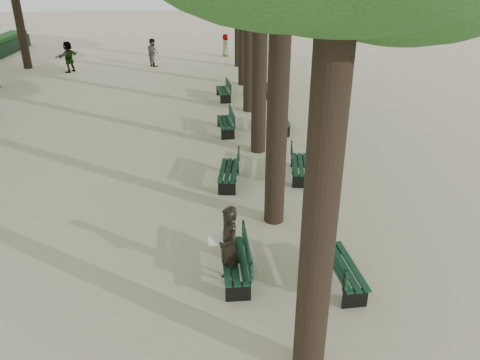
{
  "coord_description": "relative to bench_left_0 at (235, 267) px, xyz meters",
  "views": [
    {
      "loc": [
        0.07,
        -7.76,
        6.28
      ],
      "look_at": [
        0.6,
        3.0,
        1.2
      ],
      "focal_mm": 35.0,
      "sensor_mm": 36.0,
      "label": 1
    }
  ],
  "objects": [
    {
      "name": "bench_right_1",
      "position": [
        2.27,
        5.1,
        0.0
      ],
      "size": [
        0.78,
        1.86,
        0.92
      ],
      "color": "black",
      "rests_on": "ground"
    },
    {
      "name": "pedestrian_a",
      "position": [
        -4.4,
        22.68,
        0.61
      ],
      "size": [
        0.8,
        0.89,
        1.76
      ],
      "primitive_type": "imported",
      "rotation": [
        0.0,
        0.0,
        2.23
      ],
      "color": "#262628",
      "rests_on": "ground"
    },
    {
      "name": "pedestrian_e",
      "position": [
        -9.34,
        21.19,
        0.65
      ],
      "size": [
        1.16,
        1.68,
        1.85
      ],
      "primitive_type": "imported",
      "rotation": [
        0.0,
        0.0,
        4.2
      ],
      "color": "#262628",
      "rests_on": "ground"
    },
    {
      "name": "ground",
      "position": [
        -0.37,
        -0.57,
        -0.27
      ],
      "size": [
        120.0,
        120.0,
        0.0
      ],
      "primitive_type": "plane",
      "color": "beige",
      "rests_on": "ground"
    },
    {
      "name": "pedestrian_d",
      "position": [
        0.35,
        26.0,
        0.5
      ],
      "size": [
        0.46,
        0.8,
        1.54
      ],
      "primitive_type": "imported",
      "rotation": [
        0.0,
        0.0,
        1.79
      ],
      "color": "#262628",
      "rests_on": "ground"
    },
    {
      "name": "bench_left_0",
      "position": [
        0.0,
        0.0,
        0.0
      ],
      "size": [
        0.65,
        1.82,
        0.92
      ],
      "color": "black",
      "rests_on": "ground"
    },
    {
      "name": "man_with_map",
      "position": [
        -0.13,
        -0.12,
        0.62
      ],
      "size": [
        0.73,
        0.8,
        1.79
      ],
      "color": "black",
      "rests_on": "ground"
    },
    {
      "name": "bench_right_3",
      "position": [
        2.27,
        15.07,
        0.0
      ],
      "size": [
        0.73,
        1.84,
        0.92
      ],
      "color": "black",
      "rests_on": "ground"
    },
    {
      "name": "pedestrian_c",
      "position": [
        7.05,
        23.43,
        0.65
      ],
      "size": [
        0.95,
        1.08,
        1.84
      ],
      "primitive_type": "imported",
      "rotation": [
        0.0,
        0.0,
        4.05
      ],
      "color": "#262628",
      "rests_on": "ground"
    },
    {
      "name": "bench_left_1",
      "position": [
        -0.0,
        4.74,
        0.0
      ],
      "size": [
        0.75,
        1.85,
        0.92
      ],
      "color": "black",
      "rests_on": "ground"
    },
    {
      "name": "bench_right_0",
      "position": [
        2.27,
        -0.31,
        0.0
      ],
      "size": [
        0.74,
        1.85,
        0.92
      ],
      "color": "black",
      "rests_on": "ground"
    },
    {
      "name": "bench_right_2",
      "position": [
        2.27,
        9.63,
        0.0
      ],
      "size": [
        0.63,
        1.82,
        0.92
      ],
      "color": "black",
      "rests_on": "ground"
    },
    {
      "name": "bench_left_3",
      "position": [
        -0.0,
        14.45,
        0.0
      ],
      "size": [
        0.77,
        1.85,
        0.92
      ],
      "color": "black",
      "rests_on": "ground"
    },
    {
      "name": "bench_left_2",
      "position": [
        -0.0,
        9.45,
        0.0
      ],
      "size": [
        0.73,
        1.84,
        0.92
      ],
      "color": "black",
      "rests_on": "ground"
    }
  ]
}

